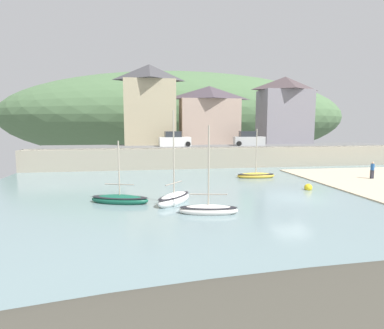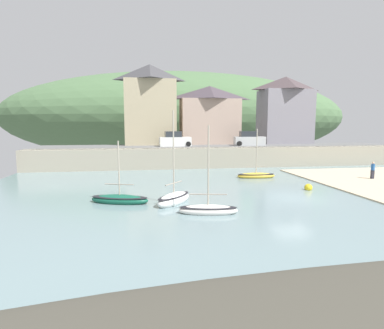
# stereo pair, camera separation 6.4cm
# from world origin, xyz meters

# --- Properties ---
(quay_seawall) EXTENTS (48.00, 9.40, 2.40)m
(quay_seawall) POSITION_xyz_m (0.00, 17.50, 1.36)
(quay_seawall) COLOR gray
(quay_seawall) RESTS_ON ground
(hillside_backdrop) EXTENTS (80.00, 44.00, 20.22)m
(hillside_backdrop) POSITION_xyz_m (-1.50, 55.20, 7.08)
(hillside_backdrop) COLOR #4B6B44
(hillside_backdrop) RESTS_ON ground
(waterfront_building_left) EXTENTS (7.32, 5.47, 11.20)m
(waterfront_building_left) POSITION_xyz_m (-9.28, 25.20, 8.09)
(waterfront_building_left) COLOR tan
(waterfront_building_left) RESTS_ON ground
(waterfront_building_centre) EXTENTS (8.82, 4.33, 8.39)m
(waterfront_building_centre) POSITION_xyz_m (-0.62, 25.20, 6.68)
(waterfront_building_centre) COLOR tan
(waterfront_building_centre) RESTS_ON ground
(waterfront_building_right) EXTENTS (7.73, 5.03, 9.99)m
(waterfront_building_right) POSITION_xyz_m (11.08, 25.20, 7.48)
(waterfront_building_right) COLOR gray
(waterfront_building_right) RESTS_ON ground
(sailboat_tall_mast) EXTENTS (3.84, 1.57, 4.94)m
(sailboat_tall_mast) POSITION_xyz_m (0.57, 8.76, 0.23)
(sailboat_tall_mast) COLOR gold
(sailboat_tall_mast) RESTS_ON ground
(dinghy_open_wooden) EXTENTS (4.15, 2.46, 4.29)m
(dinghy_open_wooden) POSITION_xyz_m (-12.05, 0.42, 0.24)
(dinghy_open_wooden) COLOR #14543E
(dinghy_open_wooden) RESTS_ON ground
(sailboat_white_hull) EXTENTS (3.60, 1.67, 5.29)m
(sailboat_white_hull) POSITION_xyz_m (-6.75, -3.05, 0.25)
(sailboat_white_hull) COLOR white
(sailboat_white_hull) RESTS_ON ground
(sailboat_blue_trim) EXTENTS (2.97, 3.26, 6.31)m
(sailboat_blue_trim) POSITION_xyz_m (-8.49, -0.33, 0.32)
(sailboat_blue_trim) COLOR white
(sailboat_blue_trim) RESTS_ON ground
(parked_car_near_slipway) EXTENTS (4.18, 1.90, 1.95)m
(parked_car_near_slipway) POSITION_xyz_m (-6.27, 20.70, 3.20)
(parked_car_near_slipway) COLOR silver
(parked_car_near_slipway) RESTS_ON ground
(parked_car_by_wall) EXTENTS (4.25, 2.10, 1.95)m
(parked_car_by_wall) POSITION_xyz_m (3.91, 20.70, 3.20)
(parked_car_by_wall) COLOR #B9BEBE
(parked_car_by_wall) RESTS_ON ground
(person_on_slipway) EXTENTS (0.34, 0.34, 1.62)m
(person_on_slipway) POSITION_xyz_m (11.03, 5.87, 0.98)
(person_on_slipway) COLOR #282833
(person_on_slipway) RESTS_ON ground
(mooring_buoy) EXTENTS (0.62, 0.62, 0.62)m
(mooring_buoy) POSITION_xyz_m (2.58, 2.38, 0.19)
(mooring_buoy) COLOR yellow
(mooring_buoy) RESTS_ON ground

